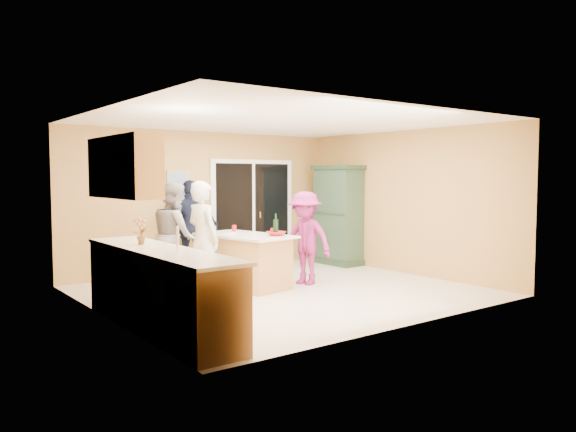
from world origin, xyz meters
TOP-DOWN VIEW (x-y plane):
  - floor at (0.00, 0.00)m, footprint 5.50×5.50m
  - ceiling at (0.00, 0.00)m, footprint 5.50×5.00m
  - wall_back at (0.00, 2.50)m, footprint 5.50×0.10m
  - wall_front at (0.00, -2.50)m, footprint 5.50×0.10m
  - wall_left at (-2.75, 0.00)m, footprint 0.10×5.00m
  - wall_right at (2.75, 0.00)m, footprint 0.10×5.00m
  - left_cabinet_run at (-2.45, -1.05)m, footprint 0.65×3.05m
  - upper_cabinets at (-2.58, -0.20)m, footprint 0.35×1.60m
  - sliding_door at (1.05, 2.46)m, footprint 1.90×0.07m
  - framed_picture at (-0.55, 2.48)m, footprint 0.46×0.04m
  - kitchen_island at (-0.30, 0.64)m, footprint 1.12×1.73m
  - green_hutch at (2.49, 1.54)m, footprint 0.57×1.08m
  - woman_white at (-1.17, 0.41)m, footprint 0.48×0.66m
  - woman_grey at (-1.28, 1.14)m, footprint 0.81×0.95m
  - woman_navy at (-0.52, 2.05)m, footprint 1.04×0.52m
  - woman_magenta at (0.62, 0.25)m, footprint 0.83×1.10m
  - serving_bowl at (-0.02, 0.18)m, footprint 0.30×0.30m
  - tulip_vase at (-2.45, -0.39)m, footprint 0.19×0.14m
  - tumbler_near at (-0.19, 1.15)m, footprint 0.09×0.09m
  - tumbler_far at (-0.02, 0.27)m, footprint 0.09×0.09m
  - wine_bottle at (-0.01, 0.20)m, footprint 0.08×0.08m
  - white_plate at (-0.39, 0.96)m, footprint 0.27×0.27m

SIDE VIEW (x-z plane):
  - floor at x=0.00m, z-range 0.00..0.00m
  - kitchen_island at x=-0.30m, z-range -0.03..0.82m
  - left_cabinet_run at x=-2.45m, z-range -0.16..1.08m
  - woman_magenta at x=0.62m, z-range 0.00..1.52m
  - woman_grey at x=-1.28m, z-range 0.00..1.69m
  - woman_white at x=-1.17m, z-range 0.00..1.70m
  - woman_navy at x=-0.52m, z-range 0.00..1.71m
  - white_plate at x=-0.39m, z-range 0.85..0.86m
  - serving_bowl at x=-0.02m, z-range 0.85..0.91m
  - tumbler_near at x=-0.19m, z-range 0.85..0.95m
  - tumbler_far at x=-0.02m, z-range 0.85..0.96m
  - green_hutch at x=2.49m, z-range -0.03..1.96m
  - wine_bottle at x=-0.01m, z-range 0.81..1.15m
  - sliding_door at x=1.05m, z-range 0.00..2.10m
  - tulip_vase at x=-2.45m, z-range 0.94..1.29m
  - wall_back at x=0.00m, z-range 0.00..2.60m
  - wall_front at x=0.00m, z-range 0.00..2.60m
  - wall_left at x=-2.75m, z-range 0.00..2.60m
  - wall_right at x=2.75m, z-range 0.00..2.60m
  - framed_picture at x=-0.55m, z-range 1.32..1.88m
  - upper_cabinets at x=-2.58m, z-range 1.50..2.25m
  - ceiling at x=0.00m, z-range 2.55..2.65m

